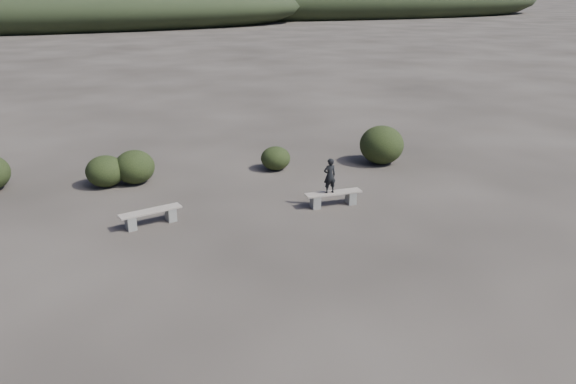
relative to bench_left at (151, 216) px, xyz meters
name	(u,v)px	position (x,y,z in m)	size (l,w,h in m)	color
ground	(312,303)	(2.78, -5.02, -0.25)	(1200.00, 1200.00, 0.00)	#292320
bench_left	(151,216)	(0.00, 0.00, 0.00)	(1.71, 0.78, 0.42)	slate
bench_right	(333,197)	(5.18, -0.16, 0.00)	(1.68, 0.37, 0.42)	slate
seated_person	(330,176)	(5.05, -0.16, 0.68)	(0.38, 0.25, 1.03)	black
shrub_a	(105,171)	(-1.11, 3.62, 0.25)	(1.22, 1.22, 1.00)	black
shrub_b	(135,167)	(-0.20, 3.63, 0.29)	(1.28, 1.28, 1.09)	black
shrub_c	(276,158)	(4.54, 3.64, 0.16)	(1.03, 1.03, 0.82)	black
shrub_d	(382,145)	(8.38, 3.21, 0.43)	(1.57, 1.57, 1.38)	black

